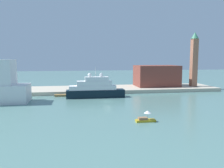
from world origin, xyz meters
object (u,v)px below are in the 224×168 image
(small_motorboat, at_px, (145,118))
(work_barge, at_px, (63,95))
(person_figure, at_px, (87,89))
(parked_car, at_px, (77,88))
(bell_tower, at_px, (194,58))
(mooring_bollard, at_px, (103,90))
(harbor_building, at_px, (156,76))
(large_yacht, at_px, (95,89))

(small_motorboat, height_order, work_barge, small_motorboat)
(person_figure, bearing_deg, work_barge, -155.26)
(parked_car, relative_size, person_figure, 2.57)
(small_motorboat, relative_size, bell_tower, 0.18)
(bell_tower, height_order, mooring_bollard, bell_tower)
(work_barge, xyz_separation_m, person_figure, (9.72, 4.48, 1.90))
(bell_tower, bearing_deg, harbor_building, 167.64)
(mooring_bollard, bearing_deg, bell_tower, 8.81)
(small_motorboat, height_order, bell_tower, bell_tower)
(parked_car, bearing_deg, harbor_building, 7.47)
(bell_tower, distance_m, person_figure, 53.93)
(parked_car, distance_m, person_figure, 6.34)
(work_barge, bearing_deg, harbor_building, 17.97)
(mooring_bollard, bearing_deg, person_figure, 172.84)
(parked_car, bearing_deg, person_figure, -49.59)
(person_figure, relative_size, mooring_bollard, 2.69)
(small_motorboat, distance_m, bell_tower, 66.23)
(small_motorboat, bearing_deg, harbor_building, 67.23)
(harbor_building, xyz_separation_m, mooring_bollard, (-27.66, -10.78, -4.74))
(work_barge, height_order, mooring_bollard, mooring_bollard)
(small_motorboat, distance_m, mooring_bollard, 43.92)
(large_yacht, relative_size, small_motorboat, 4.68)
(harbor_building, bearing_deg, mooring_bollard, -158.71)
(harbor_building, distance_m, mooring_bollard, 30.06)
(bell_tower, bearing_deg, work_barge, -170.27)
(mooring_bollard, bearing_deg, parked_car, 152.76)
(small_motorboat, relative_size, harbor_building, 0.23)
(small_motorboat, distance_m, parked_car, 51.85)
(work_barge, xyz_separation_m, harbor_building, (44.34, 14.38, 6.18))
(large_yacht, bearing_deg, person_figure, 106.21)
(parked_car, bearing_deg, large_yacht, -64.26)
(person_figure, bearing_deg, parked_car, 130.41)
(small_motorboat, height_order, harbor_building, harbor_building)
(parked_car, xyz_separation_m, person_figure, (4.11, -4.82, 0.12))
(work_barge, xyz_separation_m, parked_car, (5.61, 9.30, 1.79))
(harbor_building, height_order, mooring_bollard, harbor_building)
(large_yacht, xyz_separation_m, harbor_building, (31.91, 19.21, 3.34))
(person_figure, bearing_deg, harbor_building, 15.96)
(harbor_building, distance_m, bell_tower, 19.82)
(mooring_bollard, bearing_deg, harbor_building, 21.29)
(bell_tower, height_order, parked_car, bell_tower)
(small_motorboat, height_order, person_figure, person_figure)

